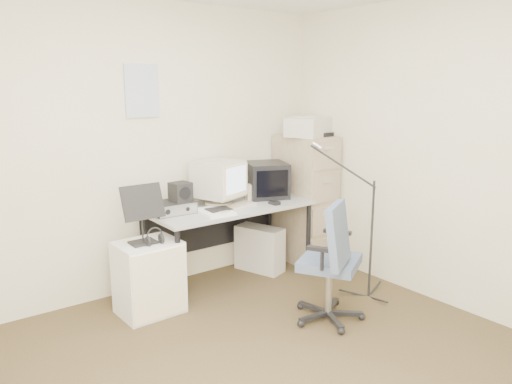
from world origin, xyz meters
TOP-DOWN VIEW (x-y plane):
  - floor at (0.00, 0.00)m, footprint 3.60×3.60m
  - wall_back at (0.00, 1.80)m, footprint 3.60×0.02m
  - wall_right at (1.80, 0.00)m, footprint 0.02×3.60m
  - wall_calendar at (-0.02, 1.79)m, footprint 0.30×0.02m
  - filing_cabinet at (1.58, 1.48)m, footprint 0.40×0.60m
  - printer at (1.58, 1.43)m, footprint 0.56×0.47m
  - desk at (0.63, 1.45)m, footprint 1.50×0.70m
  - crt_monitor at (0.57, 1.54)m, footprint 0.47×0.48m
  - crt_tv at (1.12, 1.53)m, footprint 0.49×0.50m
  - desk_speaker at (0.91, 1.51)m, footprint 0.10×0.10m
  - keyboard at (0.57, 1.31)m, footprint 0.50×0.29m
  - mouse at (0.97, 1.23)m, footprint 0.07×0.11m
  - radio_receiver at (0.08, 1.52)m, footprint 0.36×0.27m
  - radio_speaker at (0.15, 1.49)m, footprint 0.17×0.16m
  - papers at (0.37, 1.30)m, footprint 0.27×0.35m
  - pc_tower at (1.02, 1.51)m, footprint 0.35×0.51m
  - office_chair at (0.80, 0.35)m, footprint 0.77×0.77m
  - side_cart at (-0.26, 1.30)m, footprint 0.49×0.39m
  - music_stand at (-0.30, 1.29)m, footprint 0.36×0.25m
  - headphones at (-0.23, 1.21)m, footprint 0.15×0.15m
  - mic_stand at (1.40, 0.45)m, footprint 0.03×0.03m

SIDE VIEW (x-z plane):
  - floor at x=0.00m, z-range -0.01..0.00m
  - pc_tower at x=1.02m, z-range 0.00..0.44m
  - side_cart at x=-0.26m, z-range 0.00..0.59m
  - desk at x=0.63m, z-range 0.00..0.73m
  - office_chair at x=0.80m, z-range 0.00..0.97m
  - headphones at x=-0.23m, z-range 0.63..0.65m
  - filing_cabinet at x=1.58m, z-range 0.00..1.30m
  - mic_stand at x=1.40m, z-range 0.00..1.34m
  - papers at x=0.37m, z-range 0.73..0.75m
  - keyboard at x=0.57m, z-range 0.73..0.76m
  - mouse at x=0.97m, z-range 0.73..0.76m
  - radio_receiver at x=0.08m, z-range 0.73..0.83m
  - desk_speaker at x=0.91m, z-range 0.73..0.88m
  - music_stand at x=-0.30m, z-range 0.59..1.07m
  - crt_tv at x=1.12m, z-range 0.73..1.07m
  - radio_speaker at x=0.15m, z-range 0.83..0.99m
  - crt_monitor at x=0.57m, z-range 0.73..1.13m
  - wall_back at x=0.00m, z-range 0.00..2.50m
  - wall_right at x=1.80m, z-range 0.00..2.50m
  - printer at x=1.58m, z-range 1.30..1.48m
  - wall_calendar at x=-0.02m, z-range 1.53..1.97m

